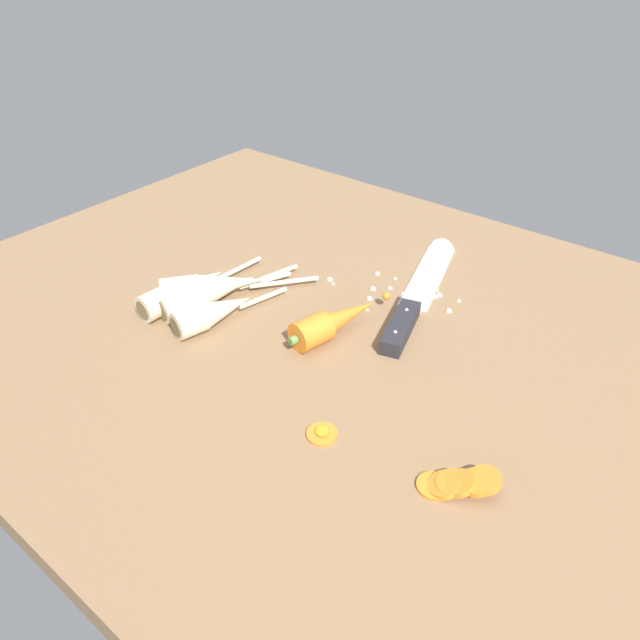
% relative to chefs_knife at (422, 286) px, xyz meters
% --- Properties ---
extents(ground_plane, '(1.20, 0.90, 0.04)m').
position_rel_chefs_knife_xyz_m(ground_plane, '(-0.06, -0.16, -0.03)').
color(ground_plane, brown).
extents(chefs_knife, '(0.13, 0.34, 0.04)m').
position_rel_chefs_knife_xyz_m(chefs_knife, '(0.00, 0.00, 0.00)').
color(chefs_knife, silver).
rests_on(chefs_knife, ground_plane).
extents(whole_carrot, '(0.07, 0.18, 0.04)m').
position_rel_chefs_knife_xyz_m(whole_carrot, '(-0.04, -0.17, 0.01)').
color(whole_carrot, orange).
rests_on(whole_carrot, ground_plane).
extents(parsnip_front, '(0.10, 0.18, 0.04)m').
position_rel_chefs_knife_xyz_m(parsnip_front, '(-0.23, -0.22, 0.01)').
color(parsnip_front, beige).
rests_on(parsnip_front, ground_plane).
extents(parsnip_mid_left, '(0.08, 0.23, 0.04)m').
position_rel_chefs_knife_xyz_m(parsnip_mid_left, '(-0.22, -0.23, 0.01)').
color(parsnip_mid_left, beige).
rests_on(parsnip_mid_left, ground_plane).
extents(parsnip_mid_right, '(0.07, 0.18, 0.04)m').
position_rel_chefs_knife_xyz_m(parsnip_mid_right, '(-0.18, -0.26, 0.01)').
color(parsnip_mid_right, beige).
rests_on(parsnip_mid_right, ground_plane).
extents(parsnip_back, '(0.05, 0.22, 0.04)m').
position_rel_chefs_knife_xyz_m(parsnip_back, '(-0.26, -0.25, 0.01)').
color(parsnip_back, beige).
rests_on(parsnip_back, ground_plane).
extents(parsnip_outer, '(0.16, 0.20, 0.04)m').
position_rel_chefs_knife_xyz_m(parsnip_outer, '(-0.23, -0.21, 0.01)').
color(parsnip_outer, beige).
rests_on(parsnip_outer, ground_plane).
extents(carrot_slice_stack, '(0.08, 0.06, 0.03)m').
position_rel_chefs_knife_xyz_m(carrot_slice_stack, '(0.22, -0.31, 0.00)').
color(carrot_slice_stack, orange).
rests_on(carrot_slice_stack, ground_plane).
extents(carrot_slice_stray_near, '(0.04, 0.04, 0.01)m').
position_rel_chefs_knife_xyz_m(carrot_slice_stray_near, '(0.07, -0.33, -0.00)').
color(carrot_slice_stray_near, orange).
rests_on(carrot_slice_stray_near, ground_plane).
extents(mince_crumbs, '(0.20, 0.11, 0.01)m').
position_rel_chefs_knife_xyz_m(mince_crumbs, '(-0.02, -0.03, -0.00)').
color(mince_crumbs, silver).
rests_on(mince_crumbs, ground_plane).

